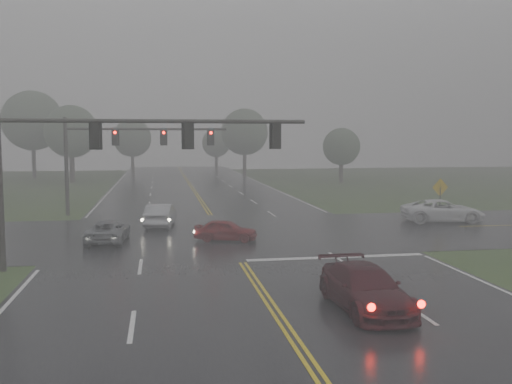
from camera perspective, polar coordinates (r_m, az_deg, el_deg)
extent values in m
cube|color=black|center=(31.61, -2.94, -4.79)|extent=(18.00, 160.00, 0.02)
cube|color=black|center=(33.57, -3.34, -4.19)|extent=(120.00, 14.00, 0.02)
cube|color=silver|center=(27.15, 8.02, -6.53)|extent=(8.50, 0.50, 0.01)
imported|color=#370A10|center=(19.35, 10.82, -11.51)|extent=(2.15, 4.95, 1.42)
imported|color=maroon|center=(31.20, -3.02, -4.92)|extent=(3.67, 2.29, 1.17)
imported|color=#A8AAAF|center=(36.65, -9.51, -3.43)|extent=(2.15, 4.62, 1.47)
imported|color=slate|center=(31.84, -14.56, -4.88)|extent=(2.29, 4.39, 1.18)
imported|color=white|center=(40.04, 18.15, -2.88)|extent=(5.66, 3.24, 1.49)
cylinder|color=black|center=(25.11, -9.84, 7.00)|extent=(13.06, 0.18, 0.18)
cube|color=black|center=(25.24, -15.78, 5.51)|extent=(0.34, 0.28, 1.05)
cube|color=black|center=(25.40, -15.75, 5.51)|extent=(0.55, 0.03, 1.25)
cube|color=black|center=(25.13, -6.82, 5.67)|extent=(0.34, 0.28, 1.05)
cube|color=black|center=(25.29, -6.84, 5.67)|extent=(0.55, 0.03, 1.25)
cube|color=black|center=(25.63, 2.01, 5.70)|extent=(0.34, 0.28, 1.05)
cube|color=black|center=(25.79, 1.93, 5.70)|extent=(0.55, 0.03, 1.25)
cylinder|color=black|center=(43.18, -18.43, 2.42)|extent=(0.28, 0.28, 7.08)
cylinder|color=black|center=(43.14, -18.54, 6.08)|extent=(0.18, 0.18, 0.79)
cylinder|color=black|center=(42.64, -10.79, 6.21)|extent=(11.57, 0.18, 0.18)
cube|color=black|center=(42.74, -13.90, 5.35)|extent=(0.33, 0.28, 1.03)
cube|color=black|center=(42.90, -13.88, 5.35)|extent=(0.54, 0.03, 1.23)
cylinder|color=#FF0C05|center=(42.59, -13.92, 5.79)|extent=(0.22, 0.06, 0.22)
cube|color=black|center=(42.63, -9.22, 5.44)|extent=(0.33, 0.28, 1.03)
cube|color=black|center=(42.79, -9.22, 5.44)|extent=(0.54, 0.03, 1.23)
cylinder|color=#FF0C05|center=(42.48, -9.22, 5.88)|extent=(0.22, 0.06, 0.22)
cube|color=black|center=(42.80, -4.54, 5.49)|extent=(0.33, 0.28, 1.03)
cube|color=black|center=(42.96, -4.56, 5.49)|extent=(0.54, 0.03, 1.23)
cylinder|color=#FF0C05|center=(42.65, -4.53, 5.93)|extent=(0.22, 0.06, 0.22)
cylinder|color=black|center=(40.18, 17.91, -1.19)|extent=(0.08, 0.08, 2.30)
cube|color=#C8A00B|center=(40.10, 17.94, 0.45)|extent=(1.20, 0.20, 1.21)
cylinder|color=#322821|center=(75.28, -17.91, 2.33)|extent=(0.60, 0.60, 3.71)
sphere|color=#33442D|center=(75.19, -18.01, 5.78)|extent=(6.60, 6.60, 6.60)
cylinder|color=#322821|center=(81.45, -1.15, 2.82)|extent=(0.50, 0.50, 3.73)
sphere|color=#33442D|center=(81.37, -1.15, 6.02)|extent=(6.63, 6.63, 6.63)
cylinder|color=#322821|center=(88.55, -12.23, 2.74)|extent=(0.51, 0.51, 3.22)
sphere|color=#33442D|center=(88.46, -12.28, 5.29)|extent=(5.73, 5.73, 5.73)
cylinder|color=#322821|center=(72.20, 8.50, 1.98)|extent=(0.53, 0.53, 2.62)
sphere|color=#33442D|center=(72.08, 8.54, 4.52)|extent=(4.66, 4.66, 4.66)
cylinder|color=#322821|center=(84.63, -21.32, 2.85)|extent=(0.54, 0.54, 4.62)
sphere|color=#33442D|center=(84.60, -21.45, 6.67)|extent=(8.22, 8.22, 8.22)
cylinder|color=#322821|center=(98.24, -3.99, 2.96)|extent=(0.50, 0.50, 2.73)
sphere|color=#33442D|center=(98.15, -4.00, 4.91)|extent=(4.86, 4.86, 4.86)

